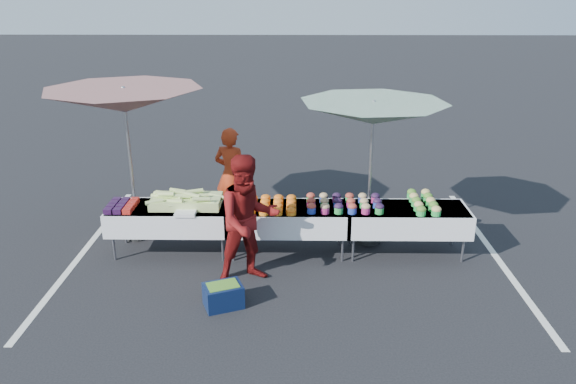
{
  "coord_description": "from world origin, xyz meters",
  "views": [
    {
      "loc": [
        0.11,
        -7.89,
        3.93
      ],
      "look_at": [
        0.0,
        0.0,
        1.0
      ],
      "focal_mm": 35.0,
      "sensor_mm": 36.0,
      "label": 1
    }
  ],
  "objects_px": {
    "table_left": "(171,217)",
    "customer": "(248,220)",
    "umbrella_left": "(124,101)",
    "table_center": "(288,218)",
    "table_right": "(406,218)",
    "vendor": "(231,175)",
    "umbrella_right": "(373,114)",
    "storage_bin": "(223,295)"
  },
  "relations": [
    {
      "from": "table_right",
      "to": "table_center",
      "type": "bearing_deg",
      "value": 180.0
    },
    {
      "from": "umbrella_left",
      "to": "umbrella_right",
      "type": "distance_m",
      "value": 3.78
    },
    {
      "from": "table_left",
      "to": "storage_bin",
      "type": "relative_size",
      "value": 3.24
    },
    {
      "from": "umbrella_right",
      "to": "storage_bin",
      "type": "xyz_separation_m",
      "value": [
        -2.09,
        -2.01,
        -1.93
      ]
    },
    {
      "from": "table_right",
      "to": "storage_bin",
      "type": "height_order",
      "value": "table_right"
    },
    {
      "from": "customer",
      "to": "table_right",
      "type": "bearing_deg",
      "value": -2.43
    },
    {
      "from": "table_left",
      "to": "storage_bin",
      "type": "height_order",
      "value": "table_left"
    },
    {
      "from": "table_center",
      "to": "customer",
      "type": "height_order",
      "value": "customer"
    },
    {
      "from": "table_left",
      "to": "storage_bin",
      "type": "xyz_separation_m",
      "value": [
        0.99,
        -1.58,
        -0.42
      ]
    },
    {
      "from": "umbrella_left",
      "to": "umbrella_right",
      "type": "height_order",
      "value": "umbrella_left"
    },
    {
      "from": "table_center",
      "to": "umbrella_right",
      "type": "distance_m",
      "value": 2.03
    },
    {
      "from": "table_center",
      "to": "customer",
      "type": "xyz_separation_m",
      "value": [
        -0.53,
        -0.87,
        0.33
      ]
    },
    {
      "from": "table_left",
      "to": "vendor",
      "type": "height_order",
      "value": "vendor"
    },
    {
      "from": "umbrella_right",
      "to": "storage_bin",
      "type": "distance_m",
      "value": 3.48
    },
    {
      "from": "umbrella_left",
      "to": "storage_bin",
      "type": "height_order",
      "value": "umbrella_left"
    },
    {
      "from": "table_right",
      "to": "umbrella_left",
      "type": "xyz_separation_m",
      "value": [
        -4.3,
        0.56,
        1.67
      ]
    },
    {
      "from": "table_left",
      "to": "table_center",
      "type": "bearing_deg",
      "value": 0.0
    },
    {
      "from": "table_left",
      "to": "umbrella_left",
      "type": "height_order",
      "value": "umbrella_left"
    },
    {
      "from": "table_left",
      "to": "vendor",
      "type": "distance_m",
      "value": 1.53
    },
    {
      "from": "table_left",
      "to": "customer",
      "type": "bearing_deg",
      "value": -34.46
    },
    {
      "from": "umbrella_left",
      "to": "table_center",
      "type": "bearing_deg",
      "value": -12.54
    },
    {
      "from": "table_left",
      "to": "umbrella_right",
      "type": "xyz_separation_m",
      "value": [
        3.08,
        0.43,
        1.51
      ]
    },
    {
      "from": "customer",
      "to": "umbrella_right",
      "type": "xyz_separation_m",
      "value": [
        1.81,
        1.3,
        1.18
      ]
    },
    {
      "from": "umbrella_right",
      "to": "storage_bin",
      "type": "bearing_deg",
      "value": -136.21
    },
    {
      "from": "table_left",
      "to": "customer",
      "type": "relative_size",
      "value": 1.02
    },
    {
      "from": "customer",
      "to": "vendor",
      "type": "bearing_deg",
      "value": 79.38
    },
    {
      "from": "vendor",
      "to": "table_left",
      "type": "bearing_deg",
      "value": 78.81
    },
    {
      "from": "table_center",
      "to": "storage_bin",
      "type": "relative_size",
      "value": 3.24
    },
    {
      "from": "table_left",
      "to": "umbrella_right",
      "type": "relative_size",
      "value": 0.67
    },
    {
      "from": "table_center",
      "to": "vendor",
      "type": "bearing_deg",
      "value": 127.91
    },
    {
      "from": "table_left",
      "to": "umbrella_left",
      "type": "xyz_separation_m",
      "value": [
        -0.7,
        0.56,
        1.67
      ]
    },
    {
      "from": "umbrella_right",
      "to": "storage_bin",
      "type": "height_order",
      "value": "umbrella_right"
    },
    {
      "from": "customer",
      "to": "table_left",
      "type": "bearing_deg",
      "value": 122.59
    },
    {
      "from": "vendor",
      "to": "storage_bin",
      "type": "height_order",
      "value": "vendor"
    },
    {
      "from": "vendor",
      "to": "umbrella_left",
      "type": "height_order",
      "value": "umbrella_left"
    },
    {
      "from": "table_left",
      "to": "vendor",
      "type": "xyz_separation_m",
      "value": [
        0.8,
        1.29,
        0.25
      ]
    },
    {
      "from": "table_center",
      "to": "umbrella_left",
      "type": "distance_m",
      "value": 3.06
    },
    {
      "from": "umbrella_left",
      "to": "umbrella_right",
      "type": "bearing_deg",
      "value": -1.97
    },
    {
      "from": "table_left",
      "to": "table_right",
      "type": "xyz_separation_m",
      "value": [
        3.6,
        0.0,
        0.0
      ]
    },
    {
      "from": "table_left",
      "to": "table_right",
      "type": "bearing_deg",
      "value": 0.0
    },
    {
      "from": "table_left",
      "to": "umbrella_right",
      "type": "height_order",
      "value": "umbrella_right"
    },
    {
      "from": "table_left",
      "to": "customer",
      "type": "xyz_separation_m",
      "value": [
        1.27,
        -0.87,
        0.33
      ]
    }
  ]
}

